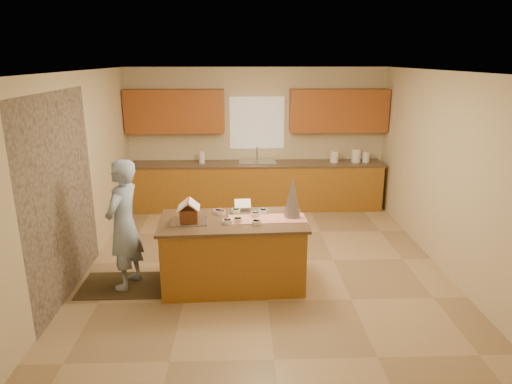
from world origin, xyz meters
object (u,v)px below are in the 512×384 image
(island_base, at_px, (233,254))
(boy, at_px, (124,225))
(tinsel_tree, at_px, (292,197))
(gingerbread_house, at_px, (189,213))

(island_base, relative_size, boy, 1.05)
(island_base, height_order, tinsel_tree, tinsel_tree)
(island_base, distance_m, gingerbread_house, 0.81)
(tinsel_tree, height_order, boy, boy)
(gingerbread_house, bearing_deg, boy, 174.61)
(island_base, xyz_separation_m, tinsel_tree, (0.76, 0.08, 0.74))
(tinsel_tree, bearing_deg, boy, -177.89)
(island_base, bearing_deg, gingerbread_house, -174.81)
(tinsel_tree, relative_size, boy, 0.32)
(boy, height_order, gingerbread_house, boy)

